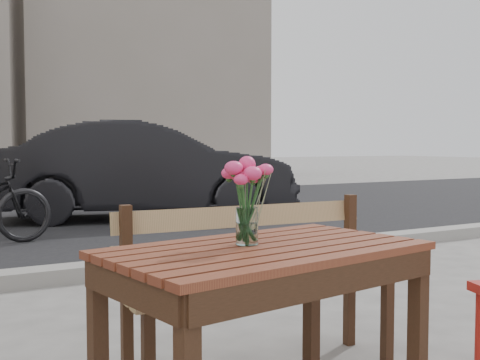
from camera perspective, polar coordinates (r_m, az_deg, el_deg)
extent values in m
cube|color=black|center=(8.75, -21.48, -3.71)|extent=(30.00, 8.00, 0.00)
cube|color=gray|center=(4.87, -14.48, -8.43)|extent=(30.00, 0.25, 0.12)
cube|color=gray|center=(17.85, -9.33, 9.62)|extent=(7.00, 3.00, 6.00)
cube|color=#5D2618|center=(2.14, 2.41, -6.63)|extent=(1.20, 0.80, 0.03)
cube|color=black|center=(2.41, 16.50, -14.05)|extent=(0.06, 0.06, 0.66)
cube|color=black|center=(2.19, -13.31, -15.81)|extent=(0.06, 0.06, 0.66)
cube|color=black|center=(2.76, 6.80, -11.70)|extent=(0.06, 0.06, 0.66)
cube|color=#9E8151|center=(2.76, 2.34, -9.90)|extent=(1.32, 0.43, 0.03)
cube|color=#9E8151|center=(2.89, 0.48, -4.90)|extent=(1.30, 0.10, 0.35)
cube|color=black|center=(2.46, -8.61, -16.48)|extent=(0.05, 0.05, 0.43)
cube|color=black|center=(3.02, 13.90, -12.73)|extent=(0.05, 0.05, 0.43)
cube|color=black|center=(2.68, -10.65, -10.79)|extent=(0.05, 0.05, 0.79)
cube|color=black|center=(3.20, 10.46, -8.43)|extent=(0.05, 0.05, 0.79)
cylinder|color=#A71C14|center=(2.89, 21.73, -13.79)|extent=(0.04, 0.04, 0.41)
cylinder|color=white|center=(2.16, 0.66, -4.39)|extent=(0.08, 0.08, 0.13)
cylinder|color=#29612A|center=(2.15, 0.67, -2.62)|extent=(0.05, 0.05, 0.27)
imported|color=black|center=(8.63, -8.97, 0.92)|extent=(4.38, 2.58, 1.37)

